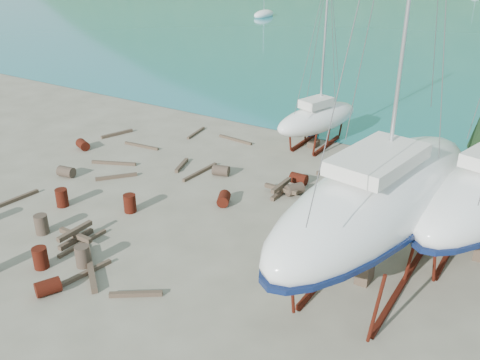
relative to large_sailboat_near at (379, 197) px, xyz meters
The scene contains 34 objects.
ground 8.92m from the large_sailboat_near, 161.98° to the right, with size 600.00×600.00×0.00m, color #686152.
moored_boat_left 68.87m from the large_sailboat_near, 123.41° to the left, with size 2.00×5.00×6.05m.
large_sailboat_near is the anchor object (origin of this frame).
small_sailboat_shore 13.81m from the large_sailboat_near, 123.68° to the left, with size 3.87×6.90×10.53m.
worker 4.19m from the large_sailboat_near, 136.89° to the left, with size 0.65×0.43×1.78m, color #131B53.
drum_2 19.73m from the large_sailboat_near, behind, with size 0.58×0.58×0.88m, color #54160E.
drum_4 8.84m from the large_sailboat_near, 135.90° to the left, with size 0.58×0.58×0.88m, color #54160E.
drum_6 8.71m from the large_sailboat_near, 167.55° to the left, with size 0.58×0.58×0.88m, color #54160E.
drum_8 14.94m from the large_sailboat_near, behind, with size 0.58×0.58×0.88m, color #54160E.
drum_9 11.36m from the large_sailboat_near, 155.84° to the left, with size 0.58×0.58×0.88m, color #2D2823.
drum_11 7.78m from the large_sailboat_near, 140.87° to the left, with size 0.58×0.58×0.88m, color #2D2823.
drum_12 12.43m from the large_sailboat_near, 141.45° to the right, with size 0.58×0.58×0.88m, color #54160E.
drum_13 13.14m from the large_sailboat_near, 149.36° to the right, with size 0.58×0.58×0.88m, color #54160E.
drum_14 11.70m from the large_sailboat_near, behind, with size 0.58×0.58×0.88m, color #54160E.
drum_15 17.20m from the large_sailboat_near, behind, with size 0.58×0.58×0.88m, color #2D2823.
drum_16 14.28m from the large_sailboat_near, 160.11° to the right, with size 0.58×0.58×0.88m, color #2D2823.
drum_17 11.57m from the large_sailboat_near, 150.21° to the right, with size 0.58×0.58×0.88m, color #2D2823.
timber_0 17.85m from the large_sailboat_near, 149.04° to the left, with size 0.14×2.22×0.14m, color brown.
timber_1 3.44m from the large_sailboat_near, behind, with size 0.19×2.05×0.19m, color brown.
timber_2 20.47m from the large_sailboat_near, 162.39° to the left, with size 0.19×2.21×0.19m, color brown.
timber_3 12.27m from the large_sailboat_near, 157.63° to the right, with size 0.15×2.52×0.15m, color brown.
timber_4 14.94m from the large_sailboat_near, behind, with size 0.17×2.20×0.17m, color brown.
timber_5 11.67m from the large_sailboat_near, 145.57° to the right, with size 0.16×3.02×0.16m, color brown.
timber_6 10.18m from the large_sailboat_near, 122.43° to the left, with size 0.19×1.87×0.19m, color brown.
timber_7 9.47m from the large_sailboat_near, 138.30° to the right, with size 0.17×1.92×0.17m, color brown.
timber_8 13.61m from the large_sailboat_near, 161.19° to the left, with size 0.19×1.76×0.19m, color brown.
timber_9 15.71m from the large_sailboat_near, 142.55° to the left, with size 0.15×2.52×0.15m, color brown.
timber_10 12.27m from the large_sailboat_near, 159.79° to the left, with size 0.16×2.77×0.16m, color brown.
timber_12 17.43m from the large_sailboat_near, 168.85° to the right, with size 0.17×2.27×0.17m, color brown.
timber_15 17.64m from the large_sailboat_near, 161.97° to the left, with size 0.15×2.45×0.15m, color brown.
timber_16 11.30m from the large_sailboat_near, 148.53° to the right, with size 0.23×3.16×0.23m, color brown.
timber_17 16.51m from the large_sailboat_near, behind, with size 0.16×2.59×0.16m, color brown.
timber_pile_fore 12.60m from the large_sailboat_near, 158.67° to the right, with size 1.80×1.80×0.60m.
timber_pile_aft 8.02m from the large_sailboat_near, 145.80° to the left, with size 1.80×1.80×0.60m.
Camera 1 is at (12.86, -14.69, 11.98)m, focal length 40.00 mm.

